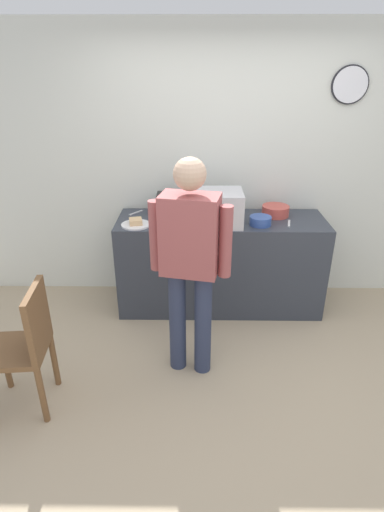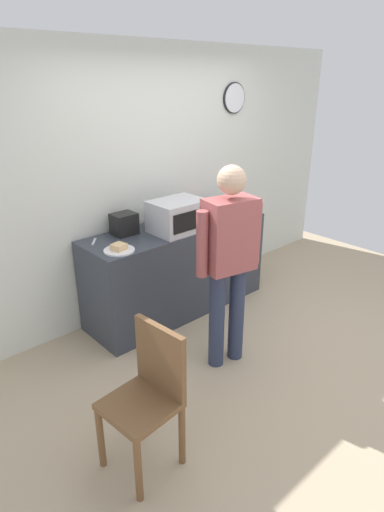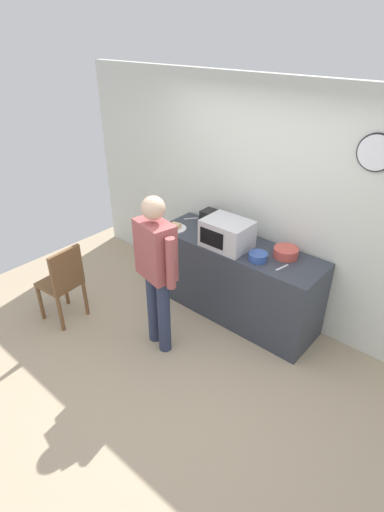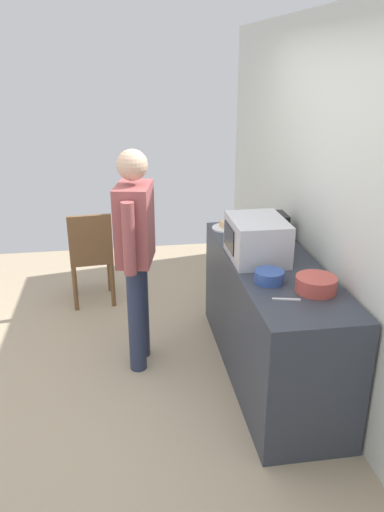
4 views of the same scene
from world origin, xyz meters
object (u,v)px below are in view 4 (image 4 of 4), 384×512
at_px(sandwich_plate, 227,227).
at_px(toaster, 275,226).
at_px(microwave, 257,239).
at_px(person_standing, 136,245).
at_px(cereal_bowl, 316,284).
at_px(spoon_utensil, 286,299).
at_px(fork_utensil, 264,225).
at_px(salad_bowl, 269,277).
at_px(wooden_chair, 91,254).

distance_m(sandwich_plate, toaster, 0.43).
bearing_deg(microwave, person_standing, -103.24).
xyz_separation_m(sandwich_plate, cereal_bowl, (1.30, 0.28, 0.03)).
bearing_deg(spoon_utensil, fork_utensil, 169.10).
relative_size(cereal_bowl, person_standing, 0.15).
height_order(sandwich_plate, salad_bowl, salad_bowl).
xyz_separation_m(microwave, person_standing, (-0.20, -0.86, -0.07)).
bearing_deg(person_standing, spoon_utensil, 44.20).
bearing_deg(spoon_utensil, cereal_bowl, 112.20).
height_order(cereal_bowl, wooden_chair, cereal_bowl).
distance_m(sandwich_plate, wooden_chair, 1.40).
height_order(microwave, wooden_chair, microwave).
relative_size(fork_utensil, person_standing, 0.10).
bearing_deg(wooden_chair, salad_bowl, 35.48).
xyz_separation_m(toaster, fork_utensil, (-0.32, 0.01, -0.10)).
bearing_deg(salad_bowl, toaster, 160.69).
relative_size(sandwich_plate, spoon_utensil, 1.55).
height_order(microwave, person_standing, person_standing).
height_order(microwave, sandwich_plate, microwave).
relative_size(spoon_utensil, person_standing, 0.10).
bearing_deg(cereal_bowl, salad_bowl, -125.70).
bearing_deg(person_standing, fork_utensil, 115.66).
height_order(cereal_bowl, fork_utensil, cereal_bowl).
xyz_separation_m(salad_bowl, wooden_chair, (-1.72, -1.23, -0.43)).
relative_size(microwave, salad_bowl, 2.57).
bearing_deg(cereal_bowl, fork_utensil, 177.54).
bearing_deg(wooden_chair, spoon_utensil, 32.28).
bearing_deg(spoon_utensil, person_standing, -135.80).
bearing_deg(salad_bowl, wooden_chair, -144.52).
relative_size(sandwich_plate, fork_utensil, 1.55).
bearing_deg(microwave, fork_utensil, 159.73).
xyz_separation_m(sandwich_plate, person_standing, (0.50, -0.80, 0.06)).
xyz_separation_m(sandwich_plate, wooden_chair, (-0.60, -1.19, -0.41)).
relative_size(fork_utensil, spoon_utensil, 1.00).
bearing_deg(spoon_utensil, wooden_chair, -147.72).
xyz_separation_m(fork_utensil, spoon_utensil, (1.43, -0.28, 0.00)).
bearing_deg(sandwich_plate, microwave, 4.79).
bearing_deg(wooden_chair, microwave, 43.90).
relative_size(microwave, fork_utensil, 2.94).
bearing_deg(person_standing, wooden_chair, -160.35).
bearing_deg(cereal_bowl, person_standing, -126.44).
distance_m(toaster, wooden_chair, 1.82).
relative_size(sandwich_plate, person_standing, 0.16).
bearing_deg(toaster, spoon_utensil, -13.54).
distance_m(microwave, fork_utensil, 0.81).
bearing_deg(person_standing, sandwich_plate, 121.91).
height_order(salad_bowl, cereal_bowl, cereal_bowl).
height_order(salad_bowl, spoon_utensil, salad_bowl).
distance_m(sandwich_plate, fork_utensil, 0.34).
xyz_separation_m(spoon_utensil, person_standing, (-0.89, -0.86, 0.07)).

